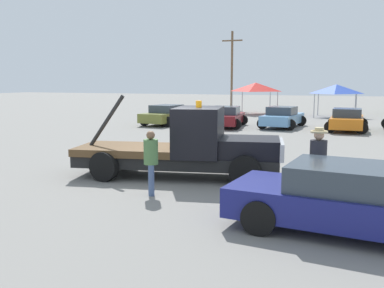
{
  "coord_description": "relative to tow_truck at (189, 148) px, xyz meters",
  "views": [
    {
      "loc": [
        5.24,
        -11.78,
        2.91
      ],
      "look_at": [
        0.5,
        0.0,
        1.05
      ],
      "focal_mm": 40.0,
      "sensor_mm": 36.0,
      "label": 1
    }
  ],
  "objects": [
    {
      "name": "tow_truck",
      "position": [
        0.0,
        0.0,
        0.0
      ],
      "size": [
        6.5,
        3.14,
        2.51
      ],
      "rotation": [
        0.0,
        0.0,
        0.21
      ],
      "color": "black",
      "rests_on": "ground"
    },
    {
      "name": "parked_car_olive",
      "position": [
        -7.53,
        14.57,
        -0.27
      ],
      "size": [
        2.77,
        4.93,
        1.34
      ],
      "rotation": [
        0.0,
        0.0,
        1.46
      ],
      "color": "olive",
      "rests_on": "ground"
    },
    {
      "name": "ground_plane",
      "position": [
        -0.37,
        -0.08,
        -0.92
      ],
      "size": [
        160.0,
        160.0,
        0.0
      ],
      "primitive_type": "plane",
      "color": "gray"
    },
    {
      "name": "person_near_truck",
      "position": [
        3.92,
        -1.52,
        0.16
      ],
      "size": [
        0.41,
        0.41,
        1.84
      ],
      "rotation": [
        0.0,
        0.0,
        6.06
      ],
      "color": "#475B84",
      "rests_on": "ground"
    },
    {
      "name": "parked_car_maroon",
      "position": [
        -3.36,
        14.4,
        -0.27
      ],
      "size": [
        2.79,
        4.49,
        1.34
      ],
      "rotation": [
        0.0,
        0.0,
        1.69
      ],
      "color": "maroon",
      "rests_on": "ground"
    },
    {
      "name": "utility_pole",
      "position": [
        -8.37,
        32.37,
        3.41
      ],
      "size": [
        2.2,
        0.24,
        8.14
      ],
      "color": "brown",
      "rests_on": "ground"
    },
    {
      "name": "parked_car_orange",
      "position": [
        3.97,
        15.02,
        -0.28
      ],
      "size": [
        2.39,
        4.22,
        1.34
      ],
      "rotation": [
        0.0,
        0.0,
        1.58
      ],
      "color": "orange",
      "rests_on": "ground"
    },
    {
      "name": "canopy_tent_red",
      "position": [
        -4.31,
        26.32,
        1.49
      ],
      "size": [
        3.45,
        3.45,
        2.81
      ],
      "color": "#9E9EA3",
      "rests_on": "ground"
    },
    {
      "name": "parked_car_skyblue",
      "position": [
        0.08,
        15.47,
        -0.28
      ],
      "size": [
        2.63,
        4.49,
        1.34
      ],
      "rotation": [
        0.0,
        0.0,
        1.49
      ],
      "color": "#669ED1",
      "rests_on": "ground"
    },
    {
      "name": "foreground_car",
      "position": [
        4.82,
        -3.33,
        -0.27
      ],
      "size": [
        5.1,
        2.39,
        1.34
      ],
      "rotation": [
        0.0,
        0.0,
        -0.09
      ],
      "color": "navy",
      "rests_on": "ground"
    },
    {
      "name": "canopy_tent_blue",
      "position": [
        2.69,
        25.15,
        1.37
      ],
      "size": [
        3.15,
        3.15,
        2.67
      ],
      "color": "#9E9EA3",
      "rests_on": "ground"
    },
    {
      "name": "person_at_hood",
      "position": [
        -0.13,
        -2.25,
        0.04
      ],
      "size": [
        0.37,
        0.37,
        1.67
      ],
      "rotation": [
        0.0,
        0.0,
        3.65
      ],
      "color": "#475B84",
      "rests_on": "ground"
    }
  ]
}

